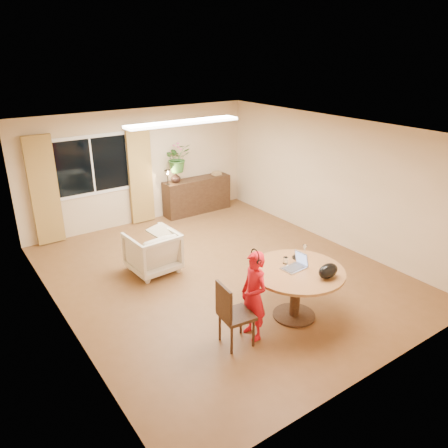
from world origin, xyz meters
name	(u,v)px	position (x,y,z in m)	size (l,w,h in m)	color
floor	(221,274)	(0.00, 0.00, 0.00)	(6.50, 6.50, 0.00)	brown
ceiling	(221,130)	(0.00, 0.00, 2.60)	(6.50, 6.50, 0.00)	white
wall_back	(140,167)	(0.00, 3.25, 1.30)	(5.50, 5.50, 0.00)	tan
wall_left	(56,245)	(-2.75, 0.00, 1.30)	(6.50, 6.50, 0.00)	tan
wall_right	(332,181)	(2.75, 0.00, 1.30)	(6.50, 6.50, 0.00)	tan
window	(92,166)	(-1.10, 3.23, 1.50)	(1.70, 0.03, 1.30)	white
curtain_left	(44,191)	(-2.15, 3.15, 1.15)	(0.55, 0.08, 2.25)	olive
curtain_right	(140,175)	(-0.05, 3.15, 1.15)	(0.55, 0.08, 2.25)	olive
ceiling_panel	(183,123)	(0.00, 1.20, 2.57)	(2.20, 0.35, 0.05)	white
dining_table	(296,280)	(0.15, -1.75, 0.63)	(1.41, 1.41, 0.80)	brown
dining_chair	(237,314)	(-0.96, -1.77, 0.48)	(0.46, 0.42, 0.96)	black
child	(254,296)	(-0.67, -1.77, 0.65)	(0.31, 0.48, 1.30)	red
laptop	(294,261)	(0.13, -1.69, 0.92)	(0.37, 0.24, 0.24)	#B7B7BC
tumbler	(286,260)	(0.15, -1.50, 0.85)	(0.07, 0.07, 0.10)	white
wine_glass	(305,251)	(0.52, -1.52, 0.91)	(0.08, 0.08, 0.22)	white
pot_lid	(299,257)	(0.45, -1.48, 0.82)	(0.21, 0.21, 0.03)	white
handbag	(328,271)	(0.34, -2.17, 0.91)	(0.33, 0.19, 0.22)	black
armchair	(152,252)	(-0.95, 0.81, 0.38)	(0.82, 0.84, 0.77)	#C2B39A
throw	(165,229)	(-0.70, 0.78, 0.78)	(0.45, 0.55, 0.03)	beige
sideboard	(197,195)	(1.35, 3.01, 0.43)	(1.72, 0.42, 0.86)	black
vase	(176,177)	(0.77, 3.01, 0.98)	(0.24, 0.24, 0.25)	black
bouquet	(177,158)	(0.84, 3.01, 1.44)	(0.59, 0.51, 0.66)	#2F6927
book_stack	(217,173)	(1.94, 3.01, 0.90)	(0.21, 0.16, 0.09)	olive
desk_lamp	(168,177)	(0.53, 2.96, 1.04)	(0.15, 0.15, 0.37)	black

